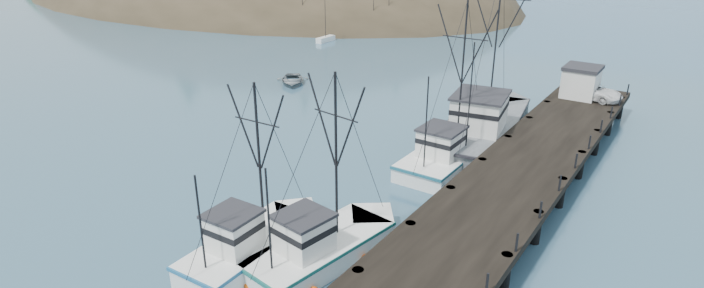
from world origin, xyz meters
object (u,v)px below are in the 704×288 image
trawler_far (450,153)px  motorboat (292,84)px  trawler_near (325,246)px  trawler_mid (254,243)px  work_vessel (484,126)px  pickup_truck (593,91)px  pier (521,172)px  pier_shed (581,81)px

trawler_far → motorboat: 25.33m
motorboat → trawler_near: bearing=-85.5°
trawler_far → motorboat: trawler_far is taller
trawler_mid → work_vessel: size_ratio=0.55×
trawler_near → trawler_mid: trawler_near is taller
trawler_far → trawler_near: bearing=-90.7°
pickup_truck → motorboat: size_ratio=0.98×
trawler_near → work_vessel: size_ratio=0.59×
pickup_truck → work_vessel: bearing=162.8°
pickup_truck → trawler_mid: bearing=177.5°
trawler_mid → trawler_far: 17.41m
trawler_near → pickup_truck: size_ratio=2.08×
trawler_mid → work_vessel: (3.81, 22.78, 0.41)m
trawler_near → motorboat: 34.11m
pickup_truck → trawler_far: bearing=172.1°
pier → trawler_near: size_ratio=4.23×
trawler_mid → trawler_far: size_ratio=0.81×
trawler_near → work_vessel: bearing=88.6°
trawler_mid → work_vessel: bearing=80.5°
pier_shed → motorboat: bearing=-168.6°
trawler_mid → pickup_truck: 34.22m
pier → work_vessel: size_ratio=2.48×
pier → pickup_truck: pickup_truck is taller
pier → pickup_truck: size_ratio=8.82×
trawler_near → pickup_truck: (6.58, 30.84, 1.87)m
work_vessel → trawler_near: bearing=-91.4°
trawler_mid → pier_shed: trawler_mid is taller
pier_shed → trawler_far: bearing=-108.6°
pickup_truck → motorboat: (-29.71, -5.78, -2.69)m
pier_shed → pier: bearing=-87.9°
trawler_near → pickup_truck: trawler_near is taller
trawler_near → trawler_far: 15.20m
trawler_mid → trawler_far: bearing=78.4°
trawler_mid → pickup_truck: trawler_mid is taller
motorboat → pier_shed: bearing=-26.8°
trawler_near → motorboat: size_ratio=2.04×
work_vessel → motorboat: (-23.64, 4.14, -1.23)m
pier → pickup_truck: bearing=88.5°
trawler_far → pickup_truck: trawler_far is taller
work_vessel → pickup_truck: 11.73m
motorboat → trawler_far: bearing=-61.2°
pier → pier_shed: size_ratio=13.75×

